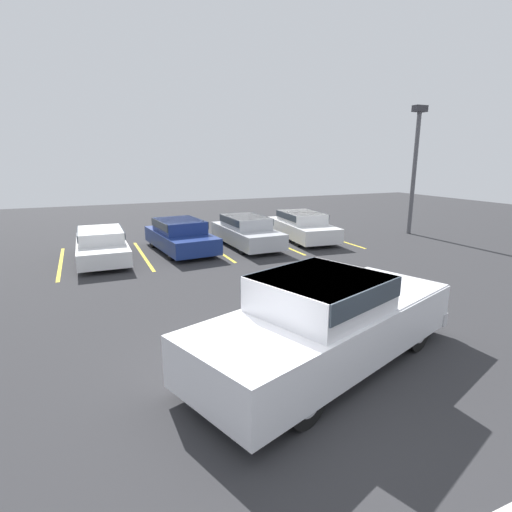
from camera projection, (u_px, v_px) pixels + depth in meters
name	position (u px, v px, depth m)	size (l,w,h in m)	color
ground_plane	(294.00, 386.00, 6.75)	(60.00, 60.00, 0.00)	#2D2D30
stall_stripe_a	(61.00, 263.00, 14.70)	(0.12, 5.19, 0.01)	yellow
stall_stripe_b	(143.00, 255.00, 15.85)	(0.12, 5.19, 0.01)	yellow
stall_stripe_c	(214.00, 249.00, 16.99)	(0.12, 5.19, 0.01)	yellow
stall_stripe_d	(276.00, 243.00, 18.14)	(0.12, 5.19, 0.01)	yellow
stall_stripe_e	(331.00, 238.00, 19.29)	(0.12, 5.19, 0.01)	yellow
aisle_stripe_foreground	(508.00, 511.00, 4.36)	(0.12, 9.83, 0.01)	white
pickup_truck	(329.00, 319.00, 7.34)	(6.12, 3.88, 1.75)	silver
parked_sedan_a	(101.00, 244.00, 15.06)	(1.77, 4.55, 1.16)	silver
parked_sedan_b	(180.00, 235.00, 16.44)	(2.26, 4.51, 1.30)	navy
parked_sedan_c	(246.00, 231.00, 17.31)	(1.81, 4.46, 1.31)	#B7BABF
parked_sedan_d	(302.00, 225.00, 18.76)	(2.21, 4.72, 1.29)	silver
light_post	(415.00, 160.00, 19.59)	(0.70, 0.36, 6.20)	#515156
wheel_stop_curb	(240.00, 231.00, 20.71)	(1.76, 0.20, 0.14)	#B7B2A8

